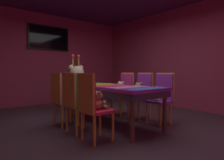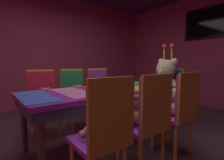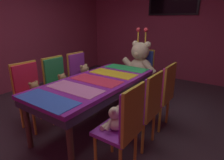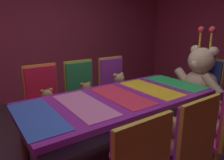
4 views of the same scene
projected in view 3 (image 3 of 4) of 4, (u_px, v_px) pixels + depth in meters
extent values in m
plane|color=#3F2D38|center=(97.00, 125.00, 2.94)|extent=(7.90, 7.90, 0.00)
cube|color=#99334C|center=(172.00, 26.00, 5.00)|extent=(5.20, 0.12, 2.80)
cube|color=purple|center=(96.00, 82.00, 2.72)|extent=(0.90, 2.00, 0.05)
cube|color=#33333F|center=(96.00, 87.00, 2.74)|extent=(0.88, 1.96, 0.10)
cylinder|color=#4C3826|center=(146.00, 92.00, 3.33)|extent=(0.07, 0.07, 0.69)
cylinder|color=#4C3826|center=(70.00, 146.00, 1.92)|extent=(0.07, 0.07, 0.69)
cylinder|color=#4C3826|center=(111.00, 84.00, 3.74)|extent=(0.07, 0.07, 0.69)
cylinder|color=#4C3826|center=(27.00, 123.00, 2.34)|extent=(0.07, 0.07, 0.69)
cube|color=blue|center=(47.00, 100.00, 2.05)|extent=(0.77, 0.32, 0.01)
cube|color=pink|center=(75.00, 89.00, 2.38)|extent=(0.77, 0.32, 0.01)
cube|color=#E52D4C|center=(96.00, 80.00, 2.71)|extent=(0.77, 0.32, 0.01)
cube|color=yellow|center=(113.00, 73.00, 3.04)|extent=(0.77, 0.32, 0.01)
cube|color=green|center=(126.00, 68.00, 3.37)|extent=(0.77, 0.32, 0.01)
cube|color=red|center=(36.00, 100.00, 2.78)|extent=(0.40, 0.40, 0.04)
cube|color=red|center=(26.00, 81.00, 2.79)|extent=(0.05, 0.38, 0.50)
cube|color=gold|center=(25.00, 80.00, 2.80)|extent=(0.03, 0.41, 0.55)
cylinder|color=gold|center=(53.00, 113.00, 2.89)|extent=(0.04, 0.04, 0.42)
cylinder|color=gold|center=(34.00, 121.00, 2.64)|extent=(0.04, 0.04, 0.42)
cylinder|color=gold|center=(40.00, 107.00, 3.06)|extent=(0.04, 0.04, 0.42)
cylinder|color=gold|center=(22.00, 115.00, 2.81)|extent=(0.04, 0.04, 0.42)
ellipsoid|color=#9E7247|center=(35.00, 94.00, 2.75)|extent=(0.17, 0.17, 0.13)
sphere|color=#9E7247|center=(34.00, 87.00, 2.70)|extent=(0.13, 0.13, 0.13)
sphere|color=tan|center=(36.00, 88.00, 2.68)|extent=(0.05, 0.05, 0.05)
sphere|color=#9E7247|center=(36.00, 82.00, 2.74)|extent=(0.05, 0.05, 0.05)
sphere|color=#9E7247|center=(30.00, 84.00, 2.66)|extent=(0.05, 0.05, 0.05)
cylinder|color=#9E7247|center=(41.00, 92.00, 2.79)|extent=(0.05, 0.12, 0.11)
cylinder|color=#9E7247|center=(31.00, 96.00, 2.66)|extent=(0.05, 0.12, 0.11)
cylinder|color=#9E7247|center=(42.00, 98.00, 2.74)|extent=(0.06, 0.13, 0.06)
cylinder|color=#9E7247|center=(37.00, 100.00, 2.67)|extent=(0.06, 0.13, 0.06)
cube|color=#268C4C|center=(63.00, 90.00, 3.17)|extent=(0.40, 0.40, 0.04)
cube|color=#268C4C|center=(54.00, 73.00, 3.19)|extent=(0.05, 0.38, 0.50)
cube|color=gold|center=(53.00, 73.00, 3.20)|extent=(0.03, 0.41, 0.55)
cylinder|color=gold|center=(77.00, 101.00, 3.28)|extent=(0.04, 0.04, 0.42)
cylinder|color=gold|center=(63.00, 108.00, 3.03)|extent=(0.04, 0.04, 0.42)
cylinder|color=gold|center=(65.00, 97.00, 3.46)|extent=(0.04, 0.04, 0.42)
cylinder|color=gold|center=(50.00, 103.00, 3.21)|extent=(0.04, 0.04, 0.42)
ellipsoid|color=#9E7247|center=(62.00, 85.00, 3.14)|extent=(0.17, 0.17, 0.13)
sphere|color=#9E7247|center=(62.00, 78.00, 3.10)|extent=(0.13, 0.13, 0.13)
sphere|color=tan|center=(64.00, 79.00, 3.08)|extent=(0.05, 0.05, 0.05)
sphere|color=#9E7247|center=(64.00, 74.00, 3.13)|extent=(0.05, 0.05, 0.05)
sphere|color=#9E7247|center=(59.00, 76.00, 3.05)|extent=(0.05, 0.05, 0.05)
cylinder|color=#9E7247|center=(67.00, 83.00, 3.19)|extent=(0.05, 0.12, 0.11)
cylinder|color=#9E7247|center=(60.00, 86.00, 3.06)|extent=(0.05, 0.12, 0.11)
cylinder|color=#9E7247|center=(69.00, 88.00, 3.13)|extent=(0.06, 0.12, 0.06)
cylinder|color=#9E7247|center=(65.00, 89.00, 3.06)|extent=(0.06, 0.12, 0.06)
cube|color=purple|center=(84.00, 82.00, 3.58)|extent=(0.40, 0.40, 0.04)
cube|color=purple|center=(77.00, 67.00, 3.59)|extent=(0.05, 0.38, 0.50)
cube|color=gold|center=(76.00, 67.00, 3.60)|extent=(0.03, 0.41, 0.55)
cylinder|color=gold|center=(97.00, 92.00, 3.69)|extent=(0.04, 0.04, 0.42)
cylinder|color=gold|center=(85.00, 98.00, 3.44)|extent=(0.04, 0.04, 0.42)
cylinder|color=gold|center=(84.00, 89.00, 3.86)|extent=(0.04, 0.04, 0.42)
cylinder|color=gold|center=(73.00, 94.00, 3.61)|extent=(0.04, 0.04, 0.42)
ellipsoid|color=tan|center=(84.00, 77.00, 3.54)|extent=(0.20, 0.20, 0.16)
sphere|color=tan|center=(84.00, 69.00, 3.49)|extent=(0.16, 0.16, 0.16)
sphere|color=tan|center=(87.00, 70.00, 3.46)|extent=(0.06, 0.06, 0.06)
sphere|color=tan|center=(86.00, 65.00, 3.53)|extent=(0.06, 0.06, 0.06)
sphere|color=tan|center=(81.00, 67.00, 3.43)|extent=(0.06, 0.06, 0.06)
cylinder|color=tan|center=(89.00, 75.00, 3.59)|extent=(0.06, 0.14, 0.13)
cylinder|color=tan|center=(82.00, 77.00, 3.44)|extent=(0.06, 0.14, 0.13)
cylinder|color=tan|center=(91.00, 80.00, 3.53)|extent=(0.07, 0.15, 0.07)
cylinder|color=tan|center=(88.00, 81.00, 3.45)|extent=(0.07, 0.15, 0.07)
cube|color=purple|center=(116.00, 131.00, 2.01)|extent=(0.40, 0.40, 0.04)
cube|color=purple|center=(131.00, 113.00, 1.82)|extent=(0.05, 0.38, 0.50)
cube|color=gold|center=(133.00, 114.00, 1.81)|extent=(0.03, 0.41, 0.55)
cylinder|color=gold|center=(135.00, 147.00, 2.11)|extent=(0.04, 0.04, 0.42)
cylinder|color=gold|center=(112.00, 137.00, 2.29)|extent=(0.04, 0.04, 0.42)
cylinder|color=gold|center=(95.00, 152.00, 2.04)|extent=(0.04, 0.04, 0.42)
ellipsoid|color=beige|center=(116.00, 124.00, 1.98)|extent=(0.16, 0.16, 0.13)
sphere|color=beige|center=(115.00, 113.00, 1.95)|extent=(0.13, 0.13, 0.13)
sphere|color=#FDDCAD|center=(111.00, 113.00, 1.98)|extent=(0.05, 0.05, 0.05)
sphere|color=beige|center=(113.00, 111.00, 1.89)|extent=(0.05, 0.05, 0.05)
sphere|color=beige|center=(119.00, 107.00, 1.96)|extent=(0.05, 0.05, 0.05)
cylinder|color=beige|center=(109.00, 125.00, 1.93)|extent=(0.05, 0.12, 0.11)
cylinder|color=beige|center=(118.00, 118.00, 2.06)|extent=(0.05, 0.12, 0.11)
cylinder|color=beige|center=(105.00, 126.00, 2.01)|extent=(0.06, 0.12, 0.06)
cylinder|color=beige|center=(110.00, 122.00, 2.08)|extent=(0.06, 0.12, 0.06)
cube|color=purple|center=(138.00, 113.00, 2.41)|extent=(0.40, 0.40, 0.04)
cube|color=purple|center=(152.00, 96.00, 2.22)|extent=(0.05, 0.38, 0.50)
cube|color=gold|center=(154.00, 97.00, 2.21)|extent=(0.03, 0.41, 0.55)
cylinder|color=gold|center=(153.00, 126.00, 2.51)|extent=(0.04, 0.04, 0.42)
cylinder|color=gold|center=(143.00, 138.00, 2.26)|extent=(0.04, 0.04, 0.42)
cylinder|color=gold|center=(132.00, 120.00, 2.69)|extent=(0.04, 0.04, 0.42)
cylinder|color=gold|center=(120.00, 130.00, 2.44)|extent=(0.04, 0.04, 0.42)
ellipsoid|color=#9E7247|center=(138.00, 105.00, 2.37)|extent=(0.20, 0.20, 0.16)
sphere|color=#9E7247|center=(137.00, 94.00, 2.34)|extent=(0.16, 0.16, 0.16)
sphere|color=tan|center=(134.00, 94.00, 2.37)|extent=(0.06, 0.06, 0.06)
sphere|color=#9E7247|center=(137.00, 91.00, 2.26)|extent=(0.06, 0.06, 0.06)
sphere|color=#9E7247|center=(141.00, 88.00, 2.36)|extent=(0.06, 0.06, 0.06)
cylinder|color=#9E7247|center=(131.00, 106.00, 2.31)|extent=(0.06, 0.14, 0.13)
cylinder|color=#9E7247|center=(139.00, 100.00, 2.47)|extent=(0.06, 0.14, 0.13)
cylinder|color=#9E7247|center=(127.00, 108.00, 2.42)|extent=(0.07, 0.15, 0.07)
cylinder|color=#9E7247|center=(131.00, 105.00, 2.50)|extent=(0.07, 0.15, 0.07)
cube|color=#CC338C|center=(155.00, 98.00, 2.84)|extent=(0.40, 0.40, 0.04)
cube|color=#CC338C|center=(168.00, 84.00, 2.66)|extent=(0.05, 0.38, 0.50)
cube|color=gold|center=(170.00, 84.00, 2.65)|extent=(0.03, 0.41, 0.55)
cylinder|color=gold|center=(167.00, 111.00, 2.95)|extent=(0.04, 0.04, 0.42)
cylinder|color=gold|center=(160.00, 119.00, 2.70)|extent=(0.04, 0.04, 0.42)
cylinder|color=gold|center=(148.00, 106.00, 3.13)|extent=(0.04, 0.04, 0.42)
cylinder|color=gold|center=(140.00, 113.00, 2.88)|extent=(0.04, 0.04, 0.42)
ellipsoid|color=beige|center=(155.00, 91.00, 2.81)|extent=(0.20, 0.20, 0.16)
sphere|color=beige|center=(155.00, 82.00, 2.77)|extent=(0.16, 0.16, 0.16)
sphere|color=#FDDCAD|center=(151.00, 82.00, 2.81)|extent=(0.06, 0.06, 0.06)
sphere|color=beige|center=(155.00, 79.00, 2.70)|extent=(0.06, 0.06, 0.06)
sphere|color=beige|center=(158.00, 77.00, 2.79)|extent=(0.06, 0.06, 0.06)
cylinder|color=beige|center=(150.00, 92.00, 2.75)|extent=(0.06, 0.14, 0.14)
cylinder|color=beige|center=(155.00, 88.00, 2.91)|extent=(0.06, 0.14, 0.14)
cylinder|color=beige|center=(145.00, 94.00, 2.86)|extent=(0.07, 0.15, 0.07)
cylinder|color=beige|center=(148.00, 92.00, 2.94)|extent=(0.07, 0.15, 0.07)
cube|color=#2D47B2|center=(140.00, 77.00, 3.91)|extent=(0.40, 0.40, 0.04)
cube|color=#2D47B2|center=(144.00, 62.00, 3.97)|extent=(0.38, 0.05, 0.50)
cube|color=gold|center=(145.00, 62.00, 3.99)|extent=(0.41, 0.03, 0.55)
cylinder|color=gold|center=(150.00, 86.00, 4.02)|extent=(0.04, 0.04, 0.42)
cylinder|color=gold|center=(143.00, 91.00, 3.77)|extent=(0.04, 0.04, 0.42)
cylinder|color=gold|center=(136.00, 83.00, 4.19)|extent=(0.04, 0.04, 0.42)
cylinder|color=gold|center=(129.00, 88.00, 3.94)|extent=(0.04, 0.04, 0.42)
ellipsoid|color=beige|center=(140.00, 67.00, 3.85)|extent=(0.44, 0.44, 0.35)
sphere|color=beige|center=(140.00, 51.00, 3.72)|extent=(0.35, 0.35, 0.35)
sphere|color=#FDDCAD|center=(137.00, 54.00, 3.63)|extent=(0.13, 0.13, 0.13)
sphere|color=beige|center=(148.00, 45.00, 3.63)|extent=(0.13, 0.13, 0.13)
sphere|color=beige|center=(135.00, 44.00, 3.78)|extent=(0.13, 0.13, 0.13)
cylinder|color=beige|center=(149.00, 67.00, 3.64)|extent=(0.31, 0.12, 0.29)
cylinder|color=beige|center=(129.00, 64.00, 3.88)|extent=(0.31, 0.12, 0.29)
cylinder|color=beige|center=(139.00, 76.00, 3.59)|extent=(0.33, 0.15, 0.15)
cylinder|color=beige|center=(128.00, 74.00, 3.72)|extent=(0.33, 0.15, 0.15)
cylinder|color=gold|center=(146.00, 36.00, 3.61)|extent=(0.03, 0.03, 0.24)
sphere|color=#E5333F|center=(146.00, 30.00, 3.58)|extent=(0.08, 0.08, 0.08)
cylinder|color=gold|center=(138.00, 36.00, 3.70)|extent=(0.03, 0.03, 0.24)
sphere|color=#E5333F|center=(138.00, 30.00, 3.66)|extent=(0.08, 0.08, 0.08)
cube|color=black|center=(173.00, 0.00, 4.73)|extent=(1.28, 0.05, 0.74)
cube|color=black|center=(173.00, 0.00, 4.71)|extent=(1.18, 0.01, 0.67)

